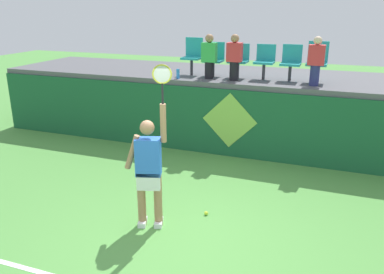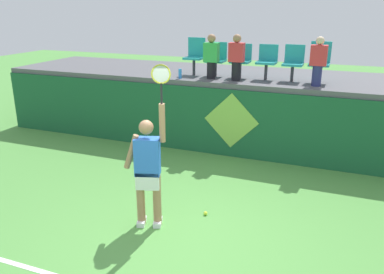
{
  "view_description": "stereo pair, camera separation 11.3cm",
  "coord_description": "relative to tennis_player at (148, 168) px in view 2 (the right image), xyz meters",
  "views": [
    {
      "loc": [
        1.97,
        -4.81,
        3.35
      ],
      "look_at": [
        -0.3,
        1.27,
        1.17
      ],
      "focal_mm": 37.11,
      "sensor_mm": 36.0,
      "label": 1
    },
    {
      "loc": [
        2.08,
        -4.77,
        3.35
      ],
      "look_at": [
        -0.3,
        1.27,
        1.17
      ],
      "focal_mm": 37.11,
      "sensor_mm": 36.0,
      "label": 2
    }
  ],
  "objects": [
    {
      "name": "spectator_0",
      "position": [
        -0.32,
        3.87,
        1.24
      ],
      "size": [
        0.34,
        0.2,
        1.02
      ],
      "color": "black",
      "rests_on": "spectator_platform"
    },
    {
      "name": "stadium_chair_1",
      "position": [
        -0.32,
        4.27,
        1.15
      ],
      "size": [
        0.44,
        0.42,
        0.8
      ],
      "color": "#38383D",
      "rests_on": "spectator_platform"
    },
    {
      "name": "court_back_wall",
      "position": [
        0.59,
        3.45,
        -0.2
      ],
      "size": [
        13.13,
        0.2,
        1.56
      ],
      "primitive_type": "cube",
      "color": "#195633",
      "rests_on": "ground_plane"
    },
    {
      "name": "wall_signage_mount",
      "position": [
        0.35,
        3.35,
        -0.98
      ],
      "size": [
        1.27,
        0.01,
        1.5
      ],
      "color": "#195633",
      "rests_on": "ground_plane"
    },
    {
      "name": "stadium_chair_2",
      "position": [
        0.29,
        4.27,
        1.15
      ],
      "size": [
        0.44,
        0.42,
        0.79
      ],
      "color": "#38383D",
      "rests_on": "spectator_platform"
    },
    {
      "name": "stadium_chair_3",
      "position": [
        0.91,
        4.27,
        1.16
      ],
      "size": [
        0.44,
        0.42,
        0.79
      ],
      "color": "#38383D",
      "rests_on": "spectator_platform"
    },
    {
      "name": "tennis_ball",
      "position": [
        0.73,
        0.6,
        -0.94
      ],
      "size": [
        0.07,
        0.07,
        0.07
      ],
      "primitive_type": "sphere",
      "color": "#D1E533",
      "rests_on": "ground_plane"
    },
    {
      "name": "spectator_platform",
      "position": [
        0.59,
        4.8,
        0.65
      ],
      "size": [
        13.13,
        2.79,
        0.12
      ],
      "primitive_type": "cube",
      "color": "#56565B",
      "rests_on": "court_back_wall"
    },
    {
      "name": "ground_plane",
      "position": [
        0.59,
        -0.19,
        -0.98
      ],
      "size": [
        40.0,
        40.0,
        0.0
      ],
      "primitive_type": "plane",
      "color": "#519342"
    },
    {
      "name": "stadium_chair_4",
      "position": [
        1.5,
        4.27,
        1.16
      ],
      "size": [
        0.44,
        0.42,
        0.81
      ],
      "color": "#38383D",
      "rests_on": "spectator_platform"
    },
    {
      "name": "stadium_chair_0",
      "position": [
        -0.88,
        4.27,
        1.2
      ],
      "size": [
        0.44,
        0.42,
        0.89
      ],
      "color": "#38383D",
      "rests_on": "spectator_platform"
    },
    {
      "name": "stadium_chair_5",
      "position": [
        2.06,
        4.27,
        1.2
      ],
      "size": [
        0.44,
        0.42,
        0.89
      ],
      "color": "#38383D",
      "rests_on": "spectator_platform"
    },
    {
      "name": "spectator_2",
      "position": [
        2.06,
        3.86,
        1.24
      ],
      "size": [
        0.34,
        0.2,
        1.04
      ],
      "color": "navy",
      "rests_on": "spectator_platform"
    },
    {
      "name": "spectator_1",
      "position": [
        0.29,
        3.84,
        1.24
      ],
      "size": [
        0.34,
        0.2,
        1.04
      ],
      "color": "black",
      "rests_on": "spectator_platform"
    },
    {
      "name": "tennis_player",
      "position": [
        0.0,
        0.0,
        0.0
      ],
      "size": [
        0.73,
        0.36,
        2.56
      ],
      "color": "white",
      "rests_on": "ground_plane"
    },
    {
      "name": "water_bottle",
      "position": [
        -1.0,
        3.62,
        0.82
      ],
      "size": [
        0.08,
        0.08,
        0.23
      ],
      "primitive_type": "cylinder",
      "color": "#338CE5",
      "rests_on": "spectator_platform"
    }
  ]
}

